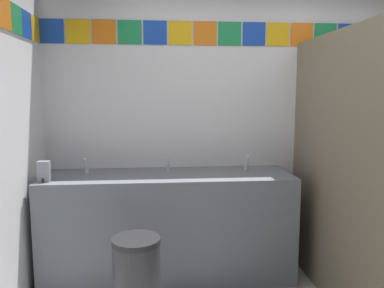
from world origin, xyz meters
name	(u,v)px	position (x,y,z in m)	size (l,w,h in m)	color
wall_back	(251,123)	(0.00, 1.51, 1.30)	(3.75, 0.09, 2.59)	silver
vanity_counter	(169,224)	(-0.78, 1.17, 0.46)	(2.08, 0.61, 0.90)	slate
faucet_left	(86,167)	(-1.48, 1.26, 0.95)	(0.04, 0.10, 0.14)	silver
faucet_center	(168,166)	(-0.78, 1.26, 0.95)	(0.04, 0.10, 0.14)	silver
faucet_right	(247,165)	(-0.09, 1.26, 0.95)	(0.04, 0.10, 0.14)	silver
soap_dispenser	(44,171)	(-1.74, 0.98, 0.98)	(0.09, 0.09, 0.16)	gray
stall_divider	(373,177)	(0.58, 0.42, 1.01)	(0.92, 1.58, 2.02)	#726651
toilet	(372,243)	(0.95, 0.99, 0.30)	(0.39, 0.49, 0.74)	white
trash_bin	(137,283)	(-1.02, 0.43, 0.32)	(0.32, 0.32, 0.63)	#333338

